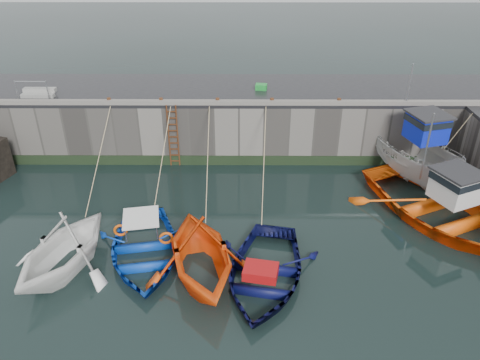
{
  "coord_description": "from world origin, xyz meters",
  "views": [
    {
      "loc": [
        1.38,
        -11.01,
        11.08
      ],
      "look_at": [
        1.29,
        6.3,
        1.2
      ],
      "focal_mm": 35.0,
      "sensor_mm": 36.0,
      "label": 1
    }
  ],
  "objects_px": {
    "boat_near_white": "(67,268)",
    "boat_near_navy": "(264,278)",
    "bollard_a": "(109,101)",
    "ladder": "(173,136)",
    "boat_near_blacktrim": "(201,275)",
    "boat_far_white": "(413,156)",
    "boat_near_blue": "(145,256)",
    "bollard_e": "(339,101)",
    "bollard_d": "(272,101)",
    "bollard_c": "(218,101)",
    "bollard_b": "(161,101)",
    "fish_crate": "(261,87)",
    "boat_far_orange": "(438,207)"
  },
  "relations": [
    {
      "from": "fish_crate",
      "to": "boat_near_blue",
      "type": "bearing_deg",
      "value": -106.99
    },
    {
      "from": "boat_far_white",
      "to": "bollard_a",
      "type": "relative_size",
      "value": 24.47
    },
    {
      "from": "boat_far_orange",
      "to": "bollard_e",
      "type": "xyz_separation_m",
      "value": [
        -3.51,
        4.95,
        2.8
      ]
    },
    {
      "from": "boat_far_white",
      "to": "bollard_b",
      "type": "relative_size",
      "value": 24.47
    },
    {
      "from": "bollard_c",
      "to": "fish_crate",
      "type": "bearing_deg",
      "value": 44.1
    },
    {
      "from": "boat_far_white",
      "to": "bollard_d",
      "type": "xyz_separation_m",
      "value": [
        -6.71,
        1.31,
        2.25
      ]
    },
    {
      "from": "boat_near_white",
      "to": "bollard_a",
      "type": "height_order",
      "value": "bollard_a"
    },
    {
      "from": "boat_far_white",
      "to": "bollard_e",
      "type": "distance_m",
      "value": 4.37
    },
    {
      "from": "boat_near_white",
      "to": "boat_near_navy",
      "type": "bearing_deg",
      "value": 15.05
    },
    {
      "from": "ladder",
      "to": "boat_near_blacktrim",
      "type": "distance_m",
      "value": 8.68
    },
    {
      "from": "ladder",
      "to": "bollard_c",
      "type": "height_order",
      "value": "bollard_c"
    },
    {
      "from": "boat_near_blue",
      "to": "bollard_e",
      "type": "distance_m",
      "value": 11.66
    },
    {
      "from": "boat_far_white",
      "to": "bollard_b",
      "type": "bearing_deg",
      "value": 158.06
    },
    {
      "from": "boat_near_white",
      "to": "boat_far_white",
      "type": "relative_size",
      "value": 0.68
    },
    {
      "from": "boat_far_white",
      "to": "bollard_e",
      "type": "bearing_deg",
      "value": 143.79
    },
    {
      "from": "fish_crate",
      "to": "bollard_a",
      "type": "relative_size",
      "value": 2.04
    },
    {
      "from": "boat_near_navy",
      "to": "bollard_a",
      "type": "xyz_separation_m",
      "value": [
        -7.15,
        8.78,
        3.3
      ]
    },
    {
      "from": "ladder",
      "to": "bollard_b",
      "type": "distance_m",
      "value": 1.81
    },
    {
      "from": "ladder",
      "to": "bollard_b",
      "type": "height_order",
      "value": "bollard_b"
    },
    {
      "from": "ladder",
      "to": "bollard_a",
      "type": "relative_size",
      "value": 11.43
    },
    {
      "from": "ladder",
      "to": "boat_near_white",
      "type": "height_order",
      "value": "ladder"
    },
    {
      "from": "ladder",
      "to": "boat_far_white",
      "type": "height_order",
      "value": "boat_far_white"
    },
    {
      "from": "bollard_a",
      "to": "bollard_d",
      "type": "bearing_deg",
      "value": 0.0
    },
    {
      "from": "fish_crate",
      "to": "bollard_b",
      "type": "bearing_deg",
      "value": -148.15
    },
    {
      "from": "bollard_d",
      "to": "bollard_e",
      "type": "height_order",
      "value": "same"
    },
    {
      "from": "boat_near_white",
      "to": "bollard_d",
      "type": "bearing_deg",
      "value": 66.18
    },
    {
      "from": "boat_near_white",
      "to": "bollard_c",
      "type": "height_order",
      "value": "bollard_c"
    },
    {
      "from": "ladder",
      "to": "boat_near_white",
      "type": "distance_m",
      "value": 8.61
    },
    {
      "from": "boat_near_white",
      "to": "boat_near_blue",
      "type": "xyz_separation_m",
      "value": [
        2.65,
        0.73,
        0.0
      ]
    },
    {
      "from": "bollard_c",
      "to": "bollard_e",
      "type": "bearing_deg",
      "value": 0.0
    },
    {
      "from": "bollard_c",
      "to": "bollard_e",
      "type": "relative_size",
      "value": 1.0
    },
    {
      "from": "fish_crate",
      "to": "bollard_a",
      "type": "xyz_separation_m",
      "value": [
        -7.36,
        -2.09,
        -0.0
      ]
    },
    {
      "from": "boat_near_white",
      "to": "boat_near_blacktrim",
      "type": "relative_size",
      "value": 0.94
    },
    {
      "from": "boat_far_white",
      "to": "bollard_c",
      "type": "relative_size",
      "value": 24.47
    },
    {
      "from": "boat_near_white",
      "to": "fish_crate",
      "type": "xyz_separation_m",
      "value": [
        7.26,
        10.37,
        3.3
      ]
    },
    {
      "from": "fish_crate",
      "to": "bollard_e",
      "type": "bearing_deg",
      "value": -21.35
    },
    {
      "from": "bollard_a",
      "to": "boat_near_navy",
      "type": "bearing_deg",
      "value": -50.84
    },
    {
      "from": "boat_near_white",
      "to": "boat_far_white",
      "type": "xyz_separation_m",
      "value": [
        14.42,
        6.96,
        1.05
      ]
    },
    {
      "from": "boat_far_orange",
      "to": "bollard_a",
      "type": "xyz_separation_m",
      "value": [
        -14.51,
        4.95,
        2.8
      ]
    },
    {
      "from": "bollard_d",
      "to": "boat_near_white",
      "type": "bearing_deg",
      "value": -132.94
    },
    {
      "from": "ladder",
      "to": "boat_near_blacktrim",
      "type": "height_order",
      "value": "ladder"
    },
    {
      "from": "bollard_d",
      "to": "bollard_e",
      "type": "bearing_deg",
      "value": 0.0
    },
    {
      "from": "boat_near_navy",
      "to": "bollard_b",
      "type": "relative_size",
      "value": 19.06
    },
    {
      "from": "boat_near_blue",
      "to": "boat_near_navy",
      "type": "bearing_deg",
      "value": -25.88
    },
    {
      "from": "boat_far_white",
      "to": "bollard_d",
      "type": "bearing_deg",
      "value": 153.23
    },
    {
      "from": "ladder",
      "to": "boat_near_blue",
      "type": "height_order",
      "value": "ladder"
    },
    {
      "from": "boat_near_navy",
      "to": "boat_far_white",
      "type": "xyz_separation_m",
      "value": [
        7.36,
        7.47,
        1.05
      ]
    },
    {
      "from": "ladder",
      "to": "bollard_a",
      "type": "bearing_deg",
      "value": 173.62
    },
    {
      "from": "bollard_b",
      "to": "boat_far_orange",
      "type": "bearing_deg",
      "value": -22.39
    },
    {
      "from": "bollard_e",
      "to": "boat_near_white",
      "type": "bearing_deg",
      "value": -142.79
    }
  ]
}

